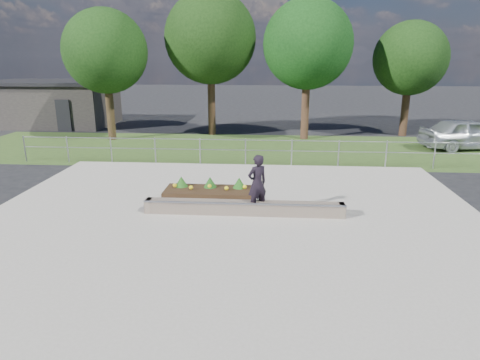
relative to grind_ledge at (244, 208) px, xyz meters
name	(u,v)px	position (x,y,z in m)	size (l,w,h in m)	color
ground	(229,234)	(-0.32, -1.39, -0.26)	(120.00, 120.00, 0.00)	black
grass_verge	(250,149)	(-0.32, 9.61, -0.25)	(30.00, 8.00, 0.02)	#2F481C
concrete_slab	(229,233)	(-0.32, -1.39, -0.23)	(15.00, 15.00, 0.06)	#9D978C
fence	(246,149)	(-0.32, 6.11, 0.51)	(20.06, 0.06, 1.20)	gray
building	(52,103)	(-14.32, 16.61, 1.25)	(8.40, 5.40, 3.00)	#2B2826
tree_far_left	(105,52)	(-8.32, 11.61, 4.59)	(4.55, 4.55, 7.15)	#302113
tree_mid_left	(210,38)	(-2.82, 13.61, 5.34)	(5.25, 5.25, 8.25)	#362115
tree_mid_right	(308,44)	(2.68, 12.61, 4.97)	(4.90, 4.90, 7.70)	#382116
tree_far_right	(410,59)	(8.68, 14.11, 4.21)	(4.20, 4.20, 6.60)	#311E13
grind_ledge	(244,208)	(0.00, 0.00, 0.00)	(6.00, 0.44, 0.43)	brown
planter_bed	(209,191)	(-1.28, 1.67, -0.02)	(3.00, 1.20, 0.61)	black
skateboarder	(257,184)	(0.39, 0.08, 0.74)	(0.80, 0.70, 1.83)	silver
parked_car	(467,134)	(10.81, 10.42, 0.54)	(1.89, 4.70, 1.60)	#ABB0B5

